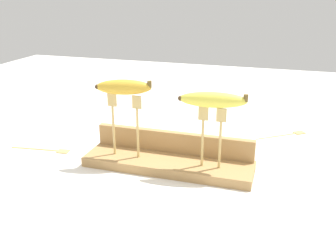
{
  "coord_description": "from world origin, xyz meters",
  "views": [
    {
      "loc": [
        0.29,
        -0.92,
        0.49
      ],
      "look_at": [
        0.0,
        0.0,
        0.13
      ],
      "focal_mm": 40.67,
      "sensor_mm": 36.0,
      "label": 1
    }
  ],
  "objects_px": {
    "fork_fallen_far": "(47,150)",
    "banana_raised_right": "(213,100)",
    "banana_raised_left": "(124,87)",
    "fork_stand_left": "(125,120)",
    "banana_chunk_near": "(125,137)",
    "fork_stand_right": "(212,132)",
    "fork_fallen_near": "(287,134)",
    "wire_coil": "(213,153)"
  },
  "relations": [
    {
      "from": "fork_fallen_near",
      "to": "fork_fallen_far",
      "type": "relative_size",
      "value": 0.84
    },
    {
      "from": "banana_chunk_near",
      "to": "wire_coil",
      "type": "relative_size",
      "value": 0.95
    },
    {
      "from": "fork_stand_right",
      "to": "fork_fallen_far",
      "type": "xyz_separation_m",
      "value": [
        -0.52,
        0.01,
        -0.12
      ]
    },
    {
      "from": "banana_raised_left",
      "to": "banana_chunk_near",
      "type": "bearing_deg",
      "value": 115.1
    },
    {
      "from": "banana_raised_left",
      "to": "fork_stand_right",
      "type": "bearing_deg",
      "value": 0.0
    },
    {
      "from": "banana_raised_left",
      "to": "banana_raised_right",
      "type": "distance_m",
      "value": 0.24
    },
    {
      "from": "fork_fallen_far",
      "to": "wire_coil",
      "type": "xyz_separation_m",
      "value": [
        0.5,
        0.13,
        -0.0
      ]
    },
    {
      "from": "fork_fallen_near",
      "to": "banana_chunk_near",
      "type": "bearing_deg",
      "value": -155.45
    },
    {
      "from": "fork_stand_right",
      "to": "fork_fallen_far",
      "type": "distance_m",
      "value": 0.53
    },
    {
      "from": "fork_fallen_near",
      "to": "banana_raised_left",
      "type": "bearing_deg",
      "value": -139.54
    },
    {
      "from": "banana_raised_left",
      "to": "banana_chunk_near",
      "type": "height_order",
      "value": "banana_raised_left"
    },
    {
      "from": "banana_chunk_near",
      "to": "wire_coil",
      "type": "distance_m",
      "value": 0.29
    },
    {
      "from": "banana_raised_right",
      "to": "fork_fallen_near",
      "type": "relative_size",
      "value": 1.09
    },
    {
      "from": "banana_raised_left",
      "to": "wire_coil",
      "type": "xyz_separation_m",
      "value": [
        0.22,
        0.15,
        -0.23
      ]
    },
    {
      "from": "fork_fallen_near",
      "to": "banana_chunk_near",
      "type": "xyz_separation_m",
      "value": [
        -0.51,
        -0.23,
        0.02
      ]
    },
    {
      "from": "fork_fallen_far",
      "to": "banana_chunk_near",
      "type": "height_order",
      "value": "banana_chunk_near"
    },
    {
      "from": "banana_chunk_near",
      "to": "banana_raised_left",
      "type": "bearing_deg",
      "value": -64.9
    },
    {
      "from": "banana_raised_right",
      "to": "wire_coil",
      "type": "xyz_separation_m",
      "value": [
        -0.02,
        0.15,
        -0.21
      ]
    },
    {
      "from": "banana_raised_right",
      "to": "fork_fallen_far",
      "type": "xyz_separation_m",
      "value": [
        -0.52,
        0.01,
        -0.21
      ]
    },
    {
      "from": "banana_raised_left",
      "to": "fork_fallen_far",
      "type": "xyz_separation_m",
      "value": [
        -0.27,
        0.01,
        -0.23
      ]
    },
    {
      "from": "banana_raised_left",
      "to": "banana_chunk_near",
      "type": "distance_m",
      "value": 0.26
    },
    {
      "from": "fork_stand_left",
      "to": "banana_chunk_near",
      "type": "distance_m",
      "value": 0.2
    },
    {
      "from": "fork_stand_left",
      "to": "banana_raised_left",
      "type": "xyz_separation_m",
      "value": [
        -0.0,
        -0.0,
        0.09
      ]
    },
    {
      "from": "banana_raised_right",
      "to": "banana_chunk_near",
      "type": "height_order",
      "value": "banana_raised_right"
    },
    {
      "from": "fork_stand_right",
      "to": "banana_raised_left",
      "type": "height_order",
      "value": "banana_raised_left"
    },
    {
      "from": "banana_raised_right",
      "to": "banana_chunk_near",
      "type": "distance_m",
      "value": 0.39
    },
    {
      "from": "banana_raised_right",
      "to": "fork_fallen_far",
      "type": "bearing_deg",
      "value": 178.66
    },
    {
      "from": "fork_fallen_far",
      "to": "banana_chunk_near",
      "type": "relative_size",
      "value": 3.08
    },
    {
      "from": "fork_stand_left",
      "to": "banana_raised_left",
      "type": "height_order",
      "value": "banana_raised_left"
    },
    {
      "from": "fork_fallen_far",
      "to": "banana_raised_right",
      "type": "bearing_deg",
      "value": -1.34
    },
    {
      "from": "banana_raised_left",
      "to": "fork_fallen_far",
      "type": "distance_m",
      "value": 0.36
    },
    {
      "from": "fork_fallen_far",
      "to": "banana_chunk_near",
      "type": "bearing_deg",
      "value": 32.34
    },
    {
      "from": "fork_stand_right",
      "to": "fork_fallen_near",
      "type": "xyz_separation_m",
      "value": [
        0.2,
        0.37,
        -0.12
      ]
    },
    {
      "from": "fork_stand_left",
      "to": "wire_coil",
      "type": "bearing_deg",
      "value": 33.23
    },
    {
      "from": "banana_chunk_near",
      "to": "wire_coil",
      "type": "xyz_separation_m",
      "value": [
        0.29,
        0.0,
        -0.02
      ]
    },
    {
      "from": "fork_fallen_far",
      "to": "fork_stand_right",
      "type": "bearing_deg",
      "value": -1.34
    },
    {
      "from": "banana_raised_left",
      "to": "fork_fallen_near",
      "type": "distance_m",
      "value": 0.62
    },
    {
      "from": "wire_coil",
      "to": "fork_fallen_far",
      "type": "bearing_deg",
      "value": -164.9
    },
    {
      "from": "banana_raised_right",
      "to": "fork_fallen_far",
      "type": "height_order",
      "value": "banana_raised_right"
    },
    {
      "from": "fork_stand_left",
      "to": "fork_fallen_near",
      "type": "bearing_deg",
      "value": 40.46
    },
    {
      "from": "banana_raised_left",
      "to": "fork_fallen_far",
      "type": "bearing_deg",
      "value": 177.46
    },
    {
      "from": "fork_stand_right",
      "to": "banana_chunk_near",
      "type": "relative_size",
      "value": 2.64
    }
  ]
}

